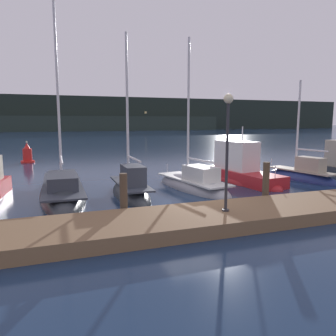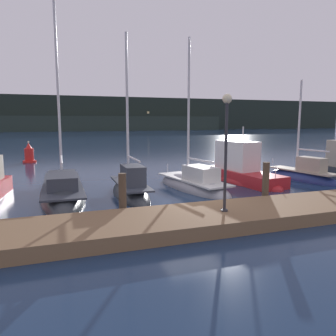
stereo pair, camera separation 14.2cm
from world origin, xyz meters
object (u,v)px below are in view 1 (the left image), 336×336
at_px(sailboat_berth_4, 63,193).
at_px(channel_buoy, 27,155).
at_px(sailboat_berth_6, 193,186).
at_px(motorboat_berth_7, 241,174).
at_px(dock_lamppost, 228,134).
at_px(sailboat_berth_5, 131,192).
at_px(sailboat_berth_8, 302,177).

relative_size(sailboat_berth_4, channel_buoy, 6.93).
xyz_separation_m(sailboat_berth_6, motorboat_berth_7, (3.48, 0.97, 0.28)).
height_order(sailboat_berth_4, dock_lamppost, sailboat_berth_4).
xyz_separation_m(sailboat_berth_5, dock_lamppost, (2.10, -5.24, 2.90)).
height_order(sailboat_berth_4, motorboat_berth_7, sailboat_berth_4).
height_order(sailboat_berth_5, dock_lamppost, sailboat_berth_5).
height_order(sailboat_berth_4, sailboat_berth_8, sailboat_berth_4).
distance_m(sailboat_berth_6, motorboat_berth_7, 3.62).
bearing_deg(dock_lamppost, motorboat_berth_7, 54.17).
bearing_deg(channel_buoy, sailboat_berth_5, -70.43).
bearing_deg(sailboat_berth_6, sailboat_berth_4, 173.50).
bearing_deg(sailboat_berth_4, sailboat_berth_8, -2.47).
bearing_deg(dock_lamppost, sailboat_berth_4, 128.45).
xyz_separation_m(motorboat_berth_7, dock_lamppost, (-4.84, -6.70, 2.69)).
xyz_separation_m(motorboat_berth_7, sailboat_berth_8, (3.71, -0.82, -0.25)).
bearing_deg(sailboat_berth_5, sailboat_berth_6, 8.07).
bearing_deg(sailboat_berth_8, channel_buoy, 137.95).
distance_m(sailboat_berth_4, channel_buoy, 14.05).
xyz_separation_m(sailboat_berth_4, dock_lamppost, (5.14, -6.47, 2.99)).
height_order(sailboat_berth_4, sailboat_berth_6, sailboat_berth_4).
relative_size(sailboat_berth_4, sailboat_berth_6, 1.51).
xyz_separation_m(sailboat_berth_5, motorboat_berth_7, (6.94, 1.46, 0.21)).
height_order(sailboat_berth_6, dock_lamppost, sailboat_berth_6).
relative_size(channel_buoy, dock_lamppost, 0.46).
bearing_deg(motorboat_berth_7, dock_lamppost, -125.83).
distance_m(sailboat_berth_5, sailboat_berth_8, 10.67).
relative_size(sailboat_berth_8, dock_lamppost, 1.65).
relative_size(sailboat_berth_5, motorboat_berth_7, 1.29).
height_order(motorboat_berth_7, dock_lamppost, dock_lamppost).
relative_size(sailboat_berth_4, sailboat_berth_8, 1.94).
xyz_separation_m(sailboat_berth_4, motorboat_berth_7, (9.98, 0.23, 0.31)).
bearing_deg(channel_buoy, motorboat_berth_7, -47.92).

